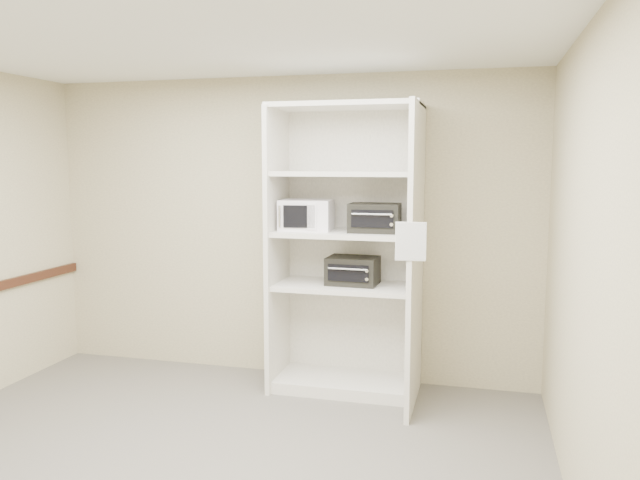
% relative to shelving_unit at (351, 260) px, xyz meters
% --- Properties ---
extents(floor, '(4.50, 4.00, 0.01)m').
position_rel_shelving_unit_xyz_m(floor, '(-0.67, -1.70, -1.13)').
color(floor, '#5E5A50').
rests_on(floor, ground).
extents(ceiling, '(4.50, 4.00, 0.01)m').
position_rel_shelving_unit_xyz_m(ceiling, '(-0.67, -1.70, 1.57)').
color(ceiling, white).
extents(wall_back, '(4.50, 0.02, 2.70)m').
position_rel_shelving_unit_xyz_m(wall_back, '(-0.67, 0.30, 0.22)').
color(wall_back, beige).
rests_on(wall_back, ground).
extents(wall_right, '(0.02, 4.00, 2.70)m').
position_rel_shelving_unit_xyz_m(wall_right, '(1.58, -1.70, 0.22)').
color(wall_right, beige).
rests_on(wall_right, ground).
extents(shelving_unit, '(1.24, 0.92, 2.42)m').
position_rel_shelving_unit_xyz_m(shelving_unit, '(0.00, 0.00, 0.00)').
color(shelving_unit, white).
rests_on(shelving_unit, floor).
extents(microwave, '(0.45, 0.36, 0.26)m').
position_rel_shelving_unit_xyz_m(microwave, '(-0.39, 0.00, 0.37)').
color(microwave, white).
rests_on(microwave, shelving_unit).
extents(toaster_oven_upper, '(0.42, 0.32, 0.24)m').
position_rel_shelving_unit_xyz_m(toaster_oven_upper, '(0.20, -0.01, 0.36)').
color(toaster_oven_upper, black).
rests_on(toaster_oven_upper, shelving_unit).
extents(toaster_oven_lower, '(0.43, 0.33, 0.23)m').
position_rel_shelving_unit_xyz_m(toaster_oven_lower, '(0.01, 0.01, -0.09)').
color(toaster_oven_lower, black).
rests_on(toaster_oven_lower, shelving_unit).
extents(paper_sign, '(0.22, 0.03, 0.27)m').
position_rel_shelving_unit_xyz_m(paper_sign, '(0.56, -0.63, 0.25)').
color(paper_sign, white).
rests_on(paper_sign, shelving_unit).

